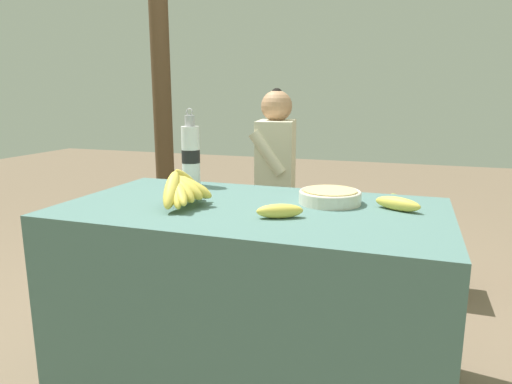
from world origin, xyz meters
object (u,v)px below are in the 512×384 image
object	(u,v)px
serving_bowl	(330,196)
banana_bunch_ripe	(184,188)
loose_banana_side	(398,204)
support_post_near	(160,48)
wooden_bench	(323,220)
seated_vendor	(268,171)
loose_banana_front	(280,211)
banana_bunch_green	(397,202)
water_bottle	(191,155)

from	to	relation	value
serving_bowl	banana_bunch_ripe	bearing A→B (deg)	-155.84
loose_banana_side	support_post_near	distance (m)	2.10
support_post_near	banana_bunch_ripe	bearing A→B (deg)	-57.66
loose_banana_side	wooden_bench	size ratio (longest dim) A/B	0.12
serving_bowl	support_post_near	xyz separation A→B (m)	(-1.35, 1.19, 0.65)
seated_vendor	support_post_near	world-z (taller)	support_post_near
banana_bunch_ripe	seated_vendor	bearing A→B (deg)	92.21
loose_banana_front	banana_bunch_green	distance (m)	1.24
loose_banana_side	water_bottle	bearing A→B (deg)	169.11
loose_banana_front	wooden_bench	size ratio (longest dim) A/B	0.11
loose_banana_front	seated_vendor	distance (m)	1.21
serving_bowl	support_post_near	bearing A→B (deg)	138.68
banana_bunch_ripe	support_post_near	bearing A→B (deg)	122.34
seated_vendor	wooden_bench	bearing A→B (deg)	177.17
banana_bunch_ripe	loose_banana_side	xyz separation A→B (m)	(0.70, 0.18, -0.04)
wooden_bench	loose_banana_side	bearing A→B (deg)	-66.27
loose_banana_side	wooden_bench	distance (m)	1.10
banana_bunch_green	water_bottle	bearing A→B (deg)	-135.64
loose_banana_front	serving_bowl	bearing A→B (deg)	65.38
loose_banana_side	banana_bunch_green	xyz separation A→B (m)	(-0.02, 0.96, -0.21)
water_bottle	loose_banana_side	bearing A→B (deg)	-10.89
loose_banana_front	loose_banana_side	size ratio (longest dim) A/B	0.94
wooden_bench	seated_vendor	world-z (taller)	seated_vendor
water_bottle	support_post_near	distance (m)	1.40
serving_bowl	water_bottle	xyz separation A→B (m)	(-0.61, 0.13, 0.10)
serving_bowl	support_post_near	size ratio (longest dim) A/B	0.08
support_post_near	banana_bunch_green	bearing A→B (deg)	-9.27
seated_vendor	serving_bowl	bearing A→B (deg)	109.74
banana_bunch_ripe	serving_bowl	world-z (taller)	banana_bunch_ripe
seated_vendor	banana_bunch_green	bearing A→B (deg)	173.48
seated_vendor	support_post_near	distance (m)	1.16
serving_bowl	seated_vendor	bearing A→B (deg)	119.78
banana_bunch_ripe	loose_banana_side	world-z (taller)	banana_bunch_ripe
water_bottle	loose_banana_side	world-z (taller)	water_bottle
serving_bowl	water_bottle	bearing A→B (deg)	167.66
banana_bunch_ripe	support_post_near	xyz separation A→B (m)	(-0.89, 1.40, 0.61)
banana_bunch_green	support_post_near	bearing A→B (deg)	170.73
loose_banana_side	support_post_near	xyz separation A→B (m)	(-1.58, 1.22, 0.66)
water_bottle	loose_banana_front	xyz separation A→B (m)	(0.50, -0.38, -0.11)
banana_bunch_ripe	loose_banana_front	world-z (taller)	banana_bunch_ripe
water_bottle	loose_banana_front	world-z (taller)	water_bottle
water_bottle	seated_vendor	size ratio (longest dim) A/B	0.30
banana_bunch_ripe	wooden_bench	xyz separation A→B (m)	(0.28, 1.14, -0.39)
loose_banana_front	loose_banana_side	distance (m)	0.41
wooden_bench	banana_bunch_green	distance (m)	0.42
water_bottle	loose_banana_front	size ratio (longest dim) A/B	2.11
banana_bunch_ripe	banana_bunch_green	distance (m)	1.35
support_post_near	loose_banana_front	bearing A→B (deg)	-49.24
banana_bunch_ripe	loose_banana_front	bearing A→B (deg)	-6.24
banana_bunch_ripe	seated_vendor	distance (m)	1.11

